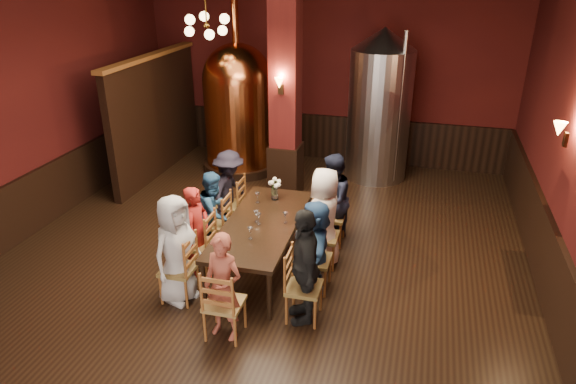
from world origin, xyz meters
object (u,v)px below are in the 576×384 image
(rose_vase, at_px, (275,186))
(dining_table, at_px, (262,226))
(person_1, at_px, (197,231))
(person_2, at_px, (215,212))
(person_0, at_px, (176,249))
(copper_kettle, at_px, (238,107))
(steel_vessel, at_px, (380,106))

(rose_vase, bearing_deg, dining_table, -87.14)
(person_1, bearing_deg, dining_table, -62.91)
(person_2, bearing_deg, rose_vase, -56.47)
(person_0, bearing_deg, rose_vase, -4.00)
(person_2, distance_m, copper_kettle, 3.53)
(dining_table, distance_m, person_2, 0.91)
(person_0, xyz_separation_m, copper_kettle, (-0.85, 4.68, 0.63))
(dining_table, relative_size, copper_kettle, 0.64)
(dining_table, distance_m, person_1, 0.91)
(person_0, bearing_deg, dining_table, -19.58)
(copper_kettle, bearing_deg, steel_vessel, 6.95)
(person_0, relative_size, person_2, 1.15)
(person_2, height_order, copper_kettle, copper_kettle)
(dining_table, bearing_deg, rose_vase, 91.65)
(person_1, xyz_separation_m, steel_vessel, (2.04, 4.36, 0.84))
(steel_vessel, xyz_separation_m, rose_vase, (-1.24, -3.22, -0.53))
(person_0, relative_size, rose_vase, 4.23)
(dining_table, relative_size, person_2, 1.85)
(dining_table, relative_size, steel_vessel, 0.80)
(person_1, distance_m, rose_vase, 1.43)
(person_0, distance_m, rose_vase, 1.99)
(steel_vessel, height_order, rose_vase, steel_vessel)
(person_1, xyz_separation_m, rose_vase, (0.80, 1.14, 0.31))
(person_0, xyz_separation_m, steel_vessel, (2.03, 5.03, 0.76))
(person_2, xyz_separation_m, steel_vessel, (2.05, 3.70, 0.86))
(rose_vase, bearing_deg, person_0, -113.57)
(steel_vessel, bearing_deg, rose_vase, -110.99)
(dining_table, xyz_separation_m, rose_vase, (-0.04, 0.79, 0.30))
(person_1, height_order, rose_vase, person_1)
(copper_kettle, height_order, rose_vase, copper_kettle)
(person_1, relative_size, steel_vessel, 0.44)
(copper_kettle, bearing_deg, person_0, -79.66)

